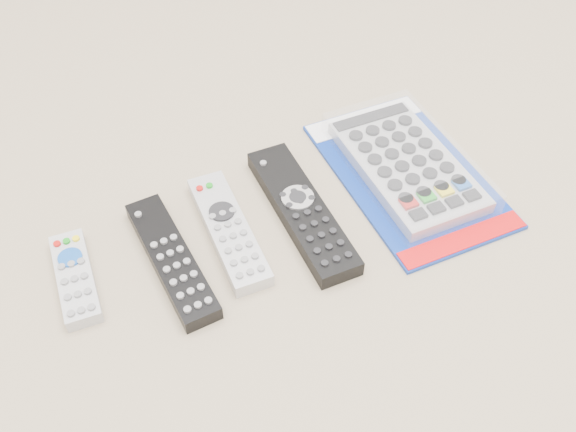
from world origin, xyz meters
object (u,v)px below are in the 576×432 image
remote_slim_black (172,259)px  remote_large_black (302,211)px  remote_small_grey (75,278)px  jumbo_remote_packaged (407,164)px  remote_silver_dvd (229,230)px

remote_slim_black → remote_large_black: size_ratio=0.85×
remote_small_grey → jumbo_remote_packaged: 0.46m
remote_small_grey → jumbo_remote_packaged: bearing=2.7°
remote_small_grey → remote_silver_dvd: remote_silver_dvd is taller
jumbo_remote_packaged → remote_silver_dvd: bearing=-178.8°
jumbo_remote_packaged → remote_slim_black: bearing=-176.4°
remote_silver_dvd → jumbo_remote_packaged: 0.26m
remote_small_grey → remote_silver_dvd: (0.19, -0.03, 0.00)m
remote_silver_dvd → remote_small_grey: bearing=179.9°
remote_small_grey → remote_slim_black: 0.11m
remote_small_grey → remote_large_black: size_ratio=0.58×
remote_slim_black → remote_small_grey: bearing=165.2°
remote_slim_black → remote_silver_dvd: bearing=7.1°
remote_small_grey → remote_large_black: remote_large_black is taller
remote_large_black → remote_silver_dvd: bearing=174.8°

